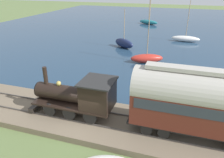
{
  "coord_description": "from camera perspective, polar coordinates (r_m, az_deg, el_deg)",
  "views": [
    {
      "loc": [
        -11.81,
        -5.82,
        9.75
      ],
      "look_at": [
        5.61,
        -0.17,
        1.59
      ],
      "focal_mm": 35.0,
      "sensor_mm": 36.0,
      "label": 1
    }
  ],
  "objects": [
    {
      "name": "steam_locomotive",
      "position": [
        16.05,
        -8.05,
        -4.04
      ],
      "size": [
        2.46,
        6.52,
        3.47
      ],
      "color": "black",
      "rests_on": "rail_embankment"
    },
    {
      "name": "sailboat_teal",
      "position": [
        57.32,
        9.5,
        14.5
      ],
      "size": [
        3.37,
        5.29,
        7.25
      ],
      "rotation": [
        0.0,
        0.0,
        -0.42
      ],
      "color": "#1E707A",
      "rests_on": "harbor_water"
    },
    {
      "name": "ground_plane",
      "position": [
        16.39,
        -6.8,
        -12.69
      ],
      "size": [
        200.0,
        200.0,
        0.0
      ],
      "primitive_type": "plane",
      "color": "#607542"
    },
    {
      "name": "rail_embankment",
      "position": [
        16.86,
        -5.66,
        -10.46
      ],
      "size": [
        5.26,
        56.0,
        0.59
      ],
      "color": "#756651",
      "rests_on": "ground"
    },
    {
      "name": "passenger_coach",
      "position": [
        14.37,
        22.32,
        -5.45
      ],
      "size": [
        2.43,
        8.76,
        4.62
      ],
      "color": "black",
      "rests_on": "rail_embankment"
    },
    {
      "name": "rowboat_mid_harbor",
      "position": [
        23.36,
        21.43,
        -1.99
      ],
      "size": [
        1.65,
        1.92,
        0.31
      ],
      "rotation": [
        0.0,
        0.0,
        -0.62
      ],
      "color": "#B7B2A3",
      "rests_on": "harbor_water"
    },
    {
      "name": "rowboat_off_pier",
      "position": [
        24.88,
        13.27,
        0.94
      ],
      "size": [
        2.18,
        2.12,
        0.51
      ],
      "rotation": [
        0.0,
        0.0,
        -0.82
      ],
      "color": "silver",
      "rests_on": "harbor_water"
    },
    {
      "name": "sailboat_white",
      "position": [
        41.46,
        18.65,
        10.01
      ],
      "size": [
        1.37,
        4.87,
        8.73
      ],
      "rotation": [
        0.0,
        0.0,
        -0.03
      ],
      "color": "white",
      "rests_on": "harbor_water"
    },
    {
      "name": "sailboat_navy",
      "position": [
        35.56,
        3.14,
        9.34
      ],
      "size": [
        3.09,
        3.95,
        6.01
      ],
      "rotation": [
        0.0,
        0.0,
        -0.57
      ],
      "color": "#192347",
      "rests_on": "harbor_water"
    },
    {
      "name": "sailboat_red",
      "position": [
        29.03,
        9.07,
        5.42
      ],
      "size": [
        2.79,
        4.43,
        7.91
      ],
      "rotation": [
        0.0,
        0.0,
        0.37
      ],
      "color": "#B72D23",
      "rests_on": "harbor_water"
    },
    {
      "name": "harbor_water",
      "position": [
        56.72,
        12.14,
        13.62
      ],
      "size": [
        80.0,
        80.0,
        0.01
      ],
      "color": "navy",
      "rests_on": "ground"
    }
  ]
}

